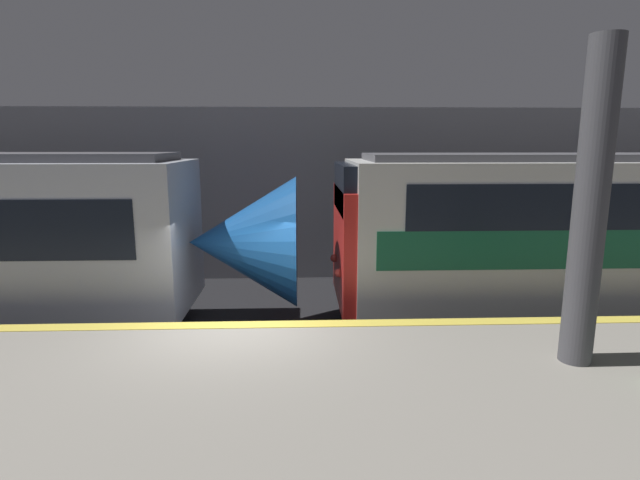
# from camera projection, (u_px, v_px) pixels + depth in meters

# --- Properties ---
(ground_plane) EXTENTS (120.00, 120.00, 0.00)m
(ground_plane) POSITION_uv_depth(u_px,v_px,m) (237.00, 381.00, 8.35)
(ground_plane) COLOR black
(platform) EXTENTS (40.00, 5.07, 1.05)m
(platform) POSITION_uv_depth(u_px,v_px,m) (208.00, 442.00, 5.77)
(platform) COLOR gray
(platform) RESTS_ON ground
(station_rear_barrier) EXTENTS (50.00, 0.15, 4.89)m
(station_rear_barrier) POSITION_uv_depth(u_px,v_px,m) (262.00, 195.00, 14.30)
(station_rear_barrier) COLOR #939399
(station_rear_barrier) RESTS_ON ground
(support_pillar_near) EXTENTS (0.42, 0.42, 4.16)m
(support_pillar_near) POSITION_uv_depth(u_px,v_px,m) (590.00, 207.00, 6.31)
(support_pillar_near) COLOR #47474C
(support_pillar_near) RESTS_ON platform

